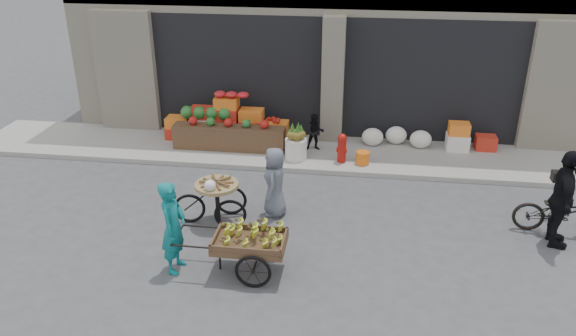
# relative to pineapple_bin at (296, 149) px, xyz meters

# --- Properties ---
(ground) EXTENTS (80.00, 80.00, 0.00)m
(ground) POSITION_rel_pineapple_bin_xyz_m (0.75, -3.60, -0.37)
(ground) COLOR #424244
(ground) RESTS_ON ground
(sidewalk) EXTENTS (18.00, 2.20, 0.12)m
(sidewalk) POSITION_rel_pineapple_bin_xyz_m (0.75, 0.50, -0.31)
(sidewalk) COLOR gray
(sidewalk) RESTS_ON ground
(fruit_display) EXTENTS (3.10, 1.12, 1.24)m
(fruit_display) POSITION_rel_pineapple_bin_xyz_m (-1.73, 0.78, 0.30)
(fruit_display) COLOR red
(fruit_display) RESTS_ON sidewalk
(pineapple_bin) EXTENTS (0.52, 0.52, 0.50)m
(pineapple_bin) POSITION_rel_pineapple_bin_xyz_m (0.00, 0.00, 0.00)
(pineapple_bin) COLOR silver
(pineapple_bin) RESTS_ON sidewalk
(fire_hydrant) EXTENTS (0.22, 0.22, 0.71)m
(fire_hydrant) POSITION_rel_pineapple_bin_xyz_m (1.10, -0.05, 0.13)
(fire_hydrant) COLOR #A5140F
(fire_hydrant) RESTS_ON sidewalk
(orange_bucket) EXTENTS (0.32, 0.32, 0.30)m
(orange_bucket) POSITION_rel_pineapple_bin_xyz_m (1.60, -0.10, -0.10)
(orange_bucket) COLOR orange
(orange_bucket) RESTS_ON sidewalk
(right_bay_goods) EXTENTS (3.35, 0.60, 0.70)m
(right_bay_goods) POSITION_rel_pineapple_bin_xyz_m (3.36, 1.10, 0.04)
(right_bay_goods) COLOR silver
(right_bay_goods) RESTS_ON sidewalk
(seated_person) EXTENTS (0.51, 0.43, 0.93)m
(seated_person) POSITION_rel_pineapple_bin_xyz_m (0.40, 0.60, 0.21)
(seated_person) COLOR black
(seated_person) RESTS_ON sidewalk
(banana_cart) EXTENTS (2.04, 0.91, 0.85)m
(banana_cart) POSITION_rel_pineapple_bin_xyz_m (-0.24, -4.58, 0.25)
(banana_cart) COLOR brown
(banana_cart) RESTS_ON ground
(vendor_woman) EXTENTS (0.43, 0.62, 1.64)m
(vendor_woman) POSITION_rel_pineapple_bin_xyz_m (-1.46, -4.66, 0.45)
(vendor_woman) COLOR #0E6F72
(vendor_woman) RESTS_ON ground
(tricycle_cart) EXTENTS (1.46, 0.99, 0.95)m
(tricycle_cart) POSITION_rel_pineapple_bin_xyz_m (-1.16, -3.01, 0.20)
(tricycle_cart) COLOR #9E7F51
(tricycle_cart) RESTS_ON ground
(vendor_grey) EXTENTS (0.46, 0.70, 1.43)m
(vendor_grey) POSITION_rel_pineapple_bin_xyz_m (-0.10, -2.55, 0.35)
(vendor_grey) COLOR slate
(vendor_grey) RESTS_ON ground
(bicycle) EXTENTS (1.78, 0.80, 0.90)m
(bicycle) POSITION_rel_pineapple_bin_xyz_m (5.33, -2.56, 0.08)
(bicycle) COLOR black
(bicycle) RESTS_ON ground
(cyclist) EXTENTS (0.58, 1.13, 1.85)m
(cyclist) POSITION_rel_pineapple_bin_xyz_m (5.13, -2.96, 0.55)
(cyclist) COLOR black
(cyclist) RESTS_ON ground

